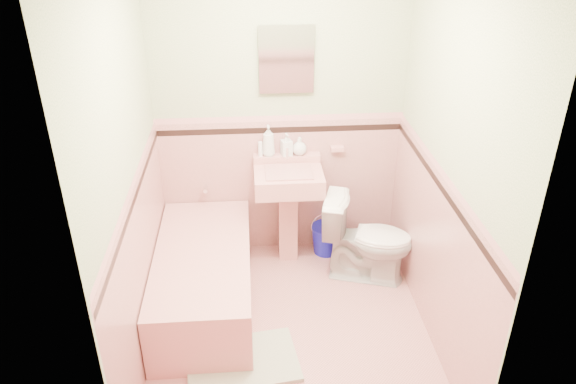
{
  "coord_description": "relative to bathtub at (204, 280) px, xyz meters",
  "views": [
    {
      "loc": [
        -0.26,
        -3.09,
        2.82
      ],
      "look_at": [
        0.0,
        0.25,
        1.0
      ],
      "focal_mm": 34.64,
      "sensor_mm": 36.0,
      "label": 1
    }
  ],
  "objects": [
    {
      "name": "floor",
      "position": [
        0.63,
        -0.33,
        -0.23
      ],
      "size": [
        2.2,
        2.2,
        0.0
      ],
      "primitive_type": "plane",
      "color": "#CF8A87",
      "rests_on": "ground"
    },
    {
      "name": "wall_back",
      "position": [
        0.63,
        0.77,
        1.02
      ],
      "size": [
        2.5,
        0.0,
        2.5
      ],
      "primitive_type": "plane",
      "rotation": [
        1.57,
        0.0,
        0.0
      ],
      "color": "beige",
      "rests_on": "ground"
    },
    {
      "name": "wall_front",
      "position": [
        0.63,
        -1.43,
        1.02
      ],
      "size": [
        2.5,
        0.0,
        2.5
      ],
      "primitive_type": "plane",
      "rotation": [
        -1.57,
        0.0,
        0.0
      ],
      "color": "beige",
      "rests_on": "ground"
    },
    {
      "name": "wall_left",
      "position": [
        -0.37,
        -0.33,
        1.02
      ],
      "size": [
        0.0,
        2.5,
        2.5
      ],
      "primitive_type": "plane",
      "rotation": [
        1.57,
        0.0,
        1.57
      ],
      "color": "beige",
      "rests_on": "ground"
    },
    {
      "name": "wall_right",
      "position": [
        1.63,
        -0.33,
        1.02
      ],
      "size": [
        0.0,
        2.5,
        2.5
      ],
      "primitive_type": "plane",
      "rotation": [
        1.57,
        0.0,
        -1.57
      ],
      "color": "beige",
      "rests_on": "ground"
    },
    {
      "name": "wainscot_back",
      "position": [
        0.63,
        0.76,
        0.38
      ],
      "size": [
        2.0,
        0.0,
        2.0
      ],
      "primitive_type": "plane",
      "rotation": [
        1.57,
        0.0,
        0.0
      ],
      "color": "#D28F8C",
      "rests_on": "ground"
    },
    {
      "name": "wainscot_left",
      "position": [
        -0.36,
        -0.33,
        0.38
      ],
      "size": [
        0.0,
        2.2,
        2.2
      ],
      "primitive_type": "plane",
      "rotation": [
        1.57,
        0.0,
        1.57
      ],
      "color": "#D28F8C",
      "rests_on": "ground"
    },
    {
      "name": "wainscot_right",
      "position": [
        1.62,
        -0.33,
        0.38
      ],
      "size": [
        0.0,
        2.2,
        2.2
      ],
      "primitive_type": "plane",
      "rotation": [
        1.57,
        0.0,
        -1.57
      ],
      "color": "#D28F8C",
      "rests_on": "ground"
    },
    {
      "name": "accent_back",
      "position": [
        0.63,
        0.75,
        0.9
      ],
      "size": [
        2.0,
        0.0,
        2.0
      ],
      "primitive_type": "plane",
      "rotation": [
        1.57,
        0.0,
        0.0
      ],
      "color": "black",
      "rests_on": "ground"
    },
    {
      "name": "accent_front",
      "position": [
        0.63,
        -1.41,
        0.9
      ],
      "size": [
        2.0,
        0.0,
        2.0
      ],
      "primitive_type": "plane",
      "rotation": [
        -1.57,
        0.0,
        0.0
      ],
      "color": "black",
      "rests_on": "ground"
    },
    {
      "name": "accent_left",
      "position": [
        -0.35,
        -0.33,
        0.89
      ],
      "size": [
        0.0,
        2.2,
        2.2
      ],
      "primitive_type": "plane",
      "rotation": [
        1.57,
        0.0,
        1.57
      ],
      "color": "black",
      "rests_on": "ground"
    },
    {
      "name": "accent_right",
      "position": [
        1.61,
        -0.33,
        0.89
      ],
      "size": [
        0.0,
        2.2,
        2.2
      ],
      "primitive_type": "plane",
      "rotation": [
        1.57,
        0.0,
        -1.57
      ],
      "color": "black",
      "rests_on": "ground"
    },
    {
      "name": "cap_back",
      "position": [
        0.63,
        0.75,
        0.99
      ],
      "size": [
        2.0,
        0.0,
        2.0
      ],
      "primitive_type": "plane",
      "rotation": [
        1.57,
        0.0,
        0.0
      ],
      "color": "#CF898C",
      "rests_on": "ground"
    },
    {
      "name": "cap_front",
      "position": [
        0.63,
        -1.41,
        0.99
      ],
      "size": [
        2.0,
        0.0,
        2.0
      ],
      "primitive_type": "plane",
      "rotation": [
        -1.57,
        0.0,
        0.0
      ],
      "color": "#CF898C",
      "rests_on": "ground"
    },
    {
      "name": "cap_left",
      "position": [
        -0.35,
        -0.33,
        1.0
      ],
      "size": [
        0.0,
        2.2,
        2.2
      ],
      "primitive_type": "plane",
      "rotation": [
        1.57,
        0.0,
        1.57
      ],
      "color": "#CF898C",
      "rests_on": "ground"
    },
    {
      "name": "cap_right",
      "position": [
        1.61,
        -0.33,
        1.0
      ],
      "size": [
        0.0,
        2.2,
        2.2
      ],
      "primitive_type": "plane",
      "rotation": [
        1.57,
        0.0,
        -1.57
      ],
      "color": "#CF898C",
      "rests_on": "ground"
    },
    {
      "name": "bathtub",
      "position": [
        0.0,
        0.0,
        0.0
      ],
      "size": [
        0.7,
        1.5,
        0.45
      ],
      "primitive_type": "cube",
      "color": "tan",
      "rests_on": "floor"
    },
    {
      "name": "tub_faucet",
      "position": [
        0.0,
        0.72,
        0.41
      ],
      "size": [
        0.04,
        0.12,
        0.04
      ],
      "primitive_type": "cylinder",
      "rotation": [
        1.57,
        0.0,
        0.0
      ],
      "color": "silver",
      "rests_on": "wall_back"
    },
    {
      "name": "sink",
      "position": [
        0.68,
        0.53,
        0.2
      ],
      "size": [
        0.55,
        0.48,
        0.86
      ],
      "primitive_type": null,
      "color": "tan",
      "rests_on": "floor"
    },
    {
      "name": "sink_faucet",
      "position": [
        0.68,
        0.67,
        0.72
      ],
      "size": [
        0.02,
        0.02,
        0.1
      ],
      "primitive_type": "cylinder",
      "color": "silver",
      "rests_on": "sink"
    },
    {
      "name": "medicine_cabinet",
      "position": [
        0.68,
        0.74,
        1.47
      ],
      "size": [
        0.38,
        0.04,
        0.47
      ],
      "primitive_type": "cube",
      "color": "white",
      "rests_on": "wall_back"
    },
    {
      "name": "soap_dish",
      "position": [
        1.1,
        0.73,
        0.72
      ],
      "size": [
        0.11,
        0.06,
        0.04
      ],
      "primitive_type": "cube",
      "color": "tan",
      "rests_on": "wall_back"
    },
    {
      "name": "soap_bottle_left",
      "position": [
        0.53,
        0.71,
        0.82
      ],
      "size": [
        0.1,
        0.1,
        0.26
      ],
      "primitive_type": "imported",
      "rotation": [
        0.0,
        0.0,
        0.02
      ],
      "color": "#B2B2B2",
      "rests_on": "sink"
    },
    {
      "name": "soap_bottle_mid",
      "position": [
        0.68,
        0.71,
        0.79
      ],
      "size": [
        0.1,
        0.1,
        0.19
      ],
      "primitive_type": "imported",
      "rotation": [
        0.0,
        0.0,
        0.24
      ],
      "color": "#B2B2B2",
      "rests_on": "sink"
    },
    {
      "name": "soap_bottle_right",
      "position": [
        0.78,
        0.71,
        0.77
      ],
      "size": [
        0.15,
        0.15,
        0.15
      ],
      "primitive_type": "imported",
      "rotation": [
        0.0,
        0.0,
        0.39
      ],
      "color": "#B2B2B2",
      "rests_on": "sink"
    },
    {
      "name": "tube",
      "position": [
        0.47,
        0.71,
        0.75
      ],
      "size": [
        0.04,
        0.04,
        0.12
      ],
      "primitive_type": "cylinder",
      "rotation": [
        0.0,
        0.0,
        -0.15
      ],
      "color": "white",
      "rests_on": "sink"
    },
    {
      "name": "toilet",
      "position": [
        1.3,
        0.26,
        0.14
      ],
      "size": [
        0.79,
        0.59,
        0.72
      ],
      "primitive_type": "imported",
      "rotation": [
        0.0,
        0.0,
        1.27
      ],
      "color": "white",
      "rests_on": "floor"
    },
    {
      "name": "bucket",
      "position": [
        1.02,
        0.63,
        -0.09
      ],
      "size": [
        0.32,
        0.32,
        0.26
      ],
      "primitive_type": null,
      "rotation": [
        0.0,
        0.0,
        0.28
      ],
      "color": "#1517BA",
      "rests_on": "floor"
    },
    {
      "name": "bath_mat",
      "position": [
        0.28,
        -0.65,
        -0.21
      ],
      "size": [
        0.8,
        0.59,
        0.03
      ],
      "primitive_type": "cube",
      "rotation": [
        0.0,
        0.0,
        0.14
      ],
      "color": "#939E84",
      "rests_on": "floor"
    },
    {
      "name": "shoe",
      "position": [
        0.13,
        -0.59,
        -0.17
      ],
      "size": [
        0.16,
        0.11,
        0.06
      ],
      "primitive_type": "cube",
      "rotation": [
        0.0,
        0.0,
        0.32
      ],
      "color": "#BF1E59",
      "rests_on": "bath_mat"
    }
  ]
}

